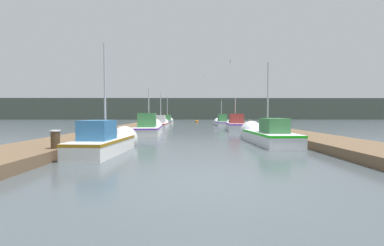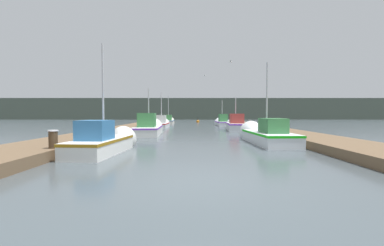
# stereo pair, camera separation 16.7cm
# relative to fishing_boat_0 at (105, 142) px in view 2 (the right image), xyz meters

# --- Properties ---
(ground_plane) EXTENTS (200.00, 200.00, 0.00)m
(ground_plane) POSITION_rel_fishing_boat_0_xyz_m (3.76, -4.48, -0.43)
(ground_plane) COLOR #424C51
(dock_left) EXTENTS (2.83, 40.00, 0.36)m
(dock_left) POSITION_rel_fishing_boat_0_xyz_m (-2.46, 11.52, -0.25)
(dock_left) COLOR brown
(dock_left) RESTS_ON ground_plane
(dock_right) EXTENTS (2.83, 40.00, 0.36)m
(dock_right) POSITION_rel_fishing_boat_0_xyz_m (9.98, 11.52, -0.25)
(dock_right) COLOR brown
(dock_right) RESTS_ON ground_plane
(distant_shore_ridge) EXTENTS (120.00, 16.00, 5.54)m
(distant_shore_ridge) POSITION_rel_fishing_boat_0_xyz_m (3.76, 63.44, 2.34)
(distant_shore_ridge) COLOR #424C42
(distant_shore_ridge) RESTS_ON ground_plane
(fishing_boat_0) EXTENTS (1.69, 4.51, 4.67)m
(fishing_boat_0) POSITION_rel_fishing_boat_0_xyz_m (0.00, 0.00, 0.00)
(fishing_boat_0) COLOR silver
(fishing_boat_0) RESTS_ON ground_plane
(fishing_boat_1) EXTENTS (1.82, 5.83, 4.69)m
(fishing_boat_1) POSITION_rel_fishing_boat_0_xyz_m (7.42, 3.54, -0.01)
(fishing_boat_1) COLOR silver
(fishing_boat_1) RESTS_ON ground_plane
(fishing_boat_2) EXTENTS (2.05, 6.31, 3.98)m
(fishing_boat_2) POSITION_rel_fishing_boat_0_xyz_m (0.24, 9.27, 0.02)
(fishing_boat_2) COLOR silver
(fishing_boat_2) RESTS_ON ground_plane
(fishing_boat_3) EXTENTS (1.97, 6.28, 3.41)m
(fishing_boat_3) POSITION_rel_fishing_boat_0_xyz_m (7.62, 13.99, 0.07)
(fishing_boat_3) COLOR silver
(fishing_boat_3) RESTS_ON ground_plane
(fishing_boat_4) EXTENTS (1.52, 5.37, 4.39)m
(fishing_boat_4) POSITION_rel_fishing_boat_0_xyz_m (0.08, 18.57, -0.00)
(fishing_boat_4) COLOR silver
(fishing_boat_4) RESTS_ON ground_plane
(fishing_boat_5) EXTENTS (1.51, 5.80, 3.65)m
(fishing_boat_5) POSITION_rel_fishing_boat_0_xyz_m (7.41, 23.24, -0.01)
(fishing_boat_5) COLOR silver
(fishing_boat_5) RESTS_ON ground_plane
(fishing_boat_6) EXTENTS (1.72, 5.62, 4.77)m
(fishing_boat_6) POSITION_rel_fishing_boat_0_xyz_m (-0.08, 28.80, -0.01)
(fishing_boat_6) COLOR silver
(fishing_boat_6) RESTS_ON ground_plane
(mooring_piling_0) EXTENTS (0.33, 0.33, 0.99)m
(mooring_piling_0) POSITION_rel_fishing_boat_0_xyz_m (-1.28, -1.51, 0.07)
(mooring_piling_0) COLOR #473523
(mooring_piling_0) RESTS_ON ground_plane
(mooring_piling_1) EXTENTS (0.32, 0.32, 0.94)m
(mooring_piling_1) POSITION_rel_fishing_boat_0_xyz_m (8.49, 31.06, 0.05)
(mooring_piling_1) COLOR #473523
(mooring_piling_1) RESTS_ON ground_plane
(mooring_piling_2) EXTENTS (0.24, 0.24, 1.01)m
(mooring_piling_2) POSITION_rel_fishing_boat_0_xyz_m (8.47, 11.68, 0.08)
(mooring_piling_2) COLOR #473523
(mooring_piling_2) RESTS_ON ground_plane
(mooring_piling_3) EXTENTS (0.27, 0.27, 1.23)m
(mooring_piling_3) POSITION_rel_fishing_boat_0_xyz_m (-1.09, 18.93, 0.19)
(mooring_piling_3) COLOR #473523
(mooring_piling_3) RESTS_ON ground_plane
(channel_buoy) EXTENTS (0.54, 0.54, 1.04)m
(channel_buoy) POSITION_rel_fishing_boat_0_xyz_m (4.55, 34.74, -0.27)
(channel_buoy) COLOR #BF6513
(channel_buoy) RESTS_ON ground_plane
(seagull_lead) EXTENTS (0.30, 0.56, 0.12)m
(seagull_lead) POSITION_rel_fishing_boat_0_xyz_m (6.60, 10.40, 5.29)
(seagull_lead) COLOR white
(seagull_1) EXTENTS (0.28, 0.55, 0.12)m
(seagull_1) POSITION_rel_fishing_boat_0_xyz_m (4.91, 17.94, 5.29)
(seagull_1) COLOR white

